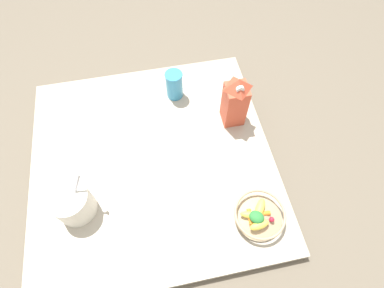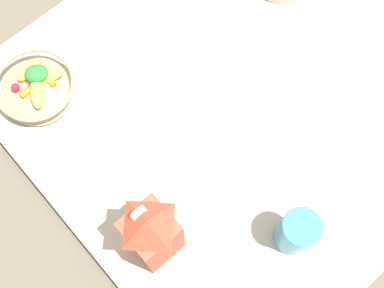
{
  "view_description": "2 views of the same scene",
  "coord_description": "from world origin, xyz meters",
  "px_view_note": "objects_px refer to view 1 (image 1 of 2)",
  "views": [
    {
      "loc": [
        0.05,
        -0.58,
        1.13
      ],
      "look_at": [
        0.16,
        -0.02,
        0.14
      ],
      "focal_mm": 28.0,
      "sensor_mm": 36.0,
      "label": 1
    },
    {
      "loc": [
        0.42,
        0.31,
        1.18
      ],
      "look_at": [
        0.18,
        0.03,
        0.11
      ],
      "focal_mm": 50.0,
      "sensor_mm": 36.0,
      "label": 2
    }
  ],
  "objects_px": {
    "milk_carton": "(235,101)",
    "drinking_cup": "(174,84)",
    "fruit_bowl": "(259,215)",
    "yogurt_tub": "(73,203)"
  },
  "relations": [
    {
      "from": "fruit_bowl",
      "to": "yogurt_tub",
      "type": "relative_size",
      "value": 0.84
    },
    {
      "from": "fruit_bowl",
      "to": "yogurt_tub",
      "type": "xyz_separation_m",
      "value": [
        -0.64,
        0.16,
        0.04
      ]
    },
    {
      "from": "milk_carton",
      "to": "yogurt_tub",
      "type": "distance_m",
      "value": 0.73
    },
    {
      "from": "fruit_bowl",
      "to": "milk_carton",
      "type": "distance_m",
      "value": 0.46
    },
    {
      "from": "drinking_cup",
      "to": "milk_carton",
      "type": "bearing_deg",
      "value": -39.13
    },
    {
      "from": "milk_carton",
      "to": "drinking_cup",
      "type": "xyz_separation_m",
      "value": [
        -0.22,
        0.18,
        -0.05
      ]
    },
    {
      "from": "milk_carton",
      "to": "yogurt_tub",
      "type": "bearing_deg",
      "value": -156.8
    },
    {
      "from": "fruit_bowl",
      "to": "yogurt_tub",
      "type": "height_order",
      "value": "yogurt_tub"
    },
    {
      "from": "yogurt_tub",
      "to": "drinking_cup",
      "type": "relative_size",
      "value": 1.61
    },
    {
      "from": "yogurt_tub",
      "to": "drinking_cup",
      "type": "xyz_separation_m",
      "value": [
        0.44,
        0.47,
        -0.0
      ]
    }
  ]
}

